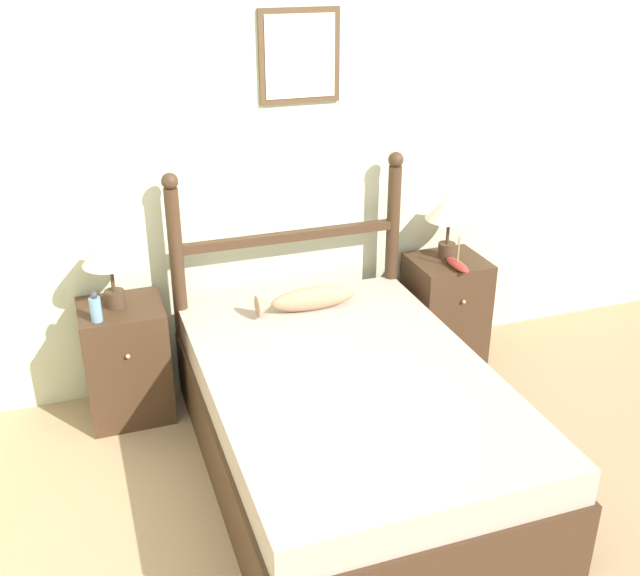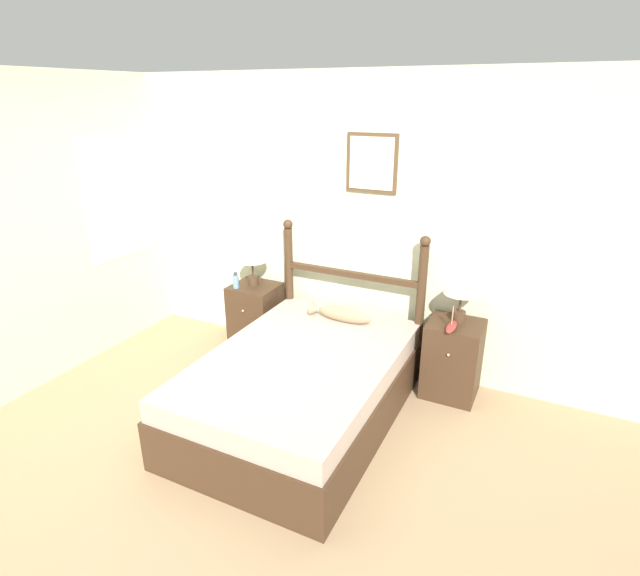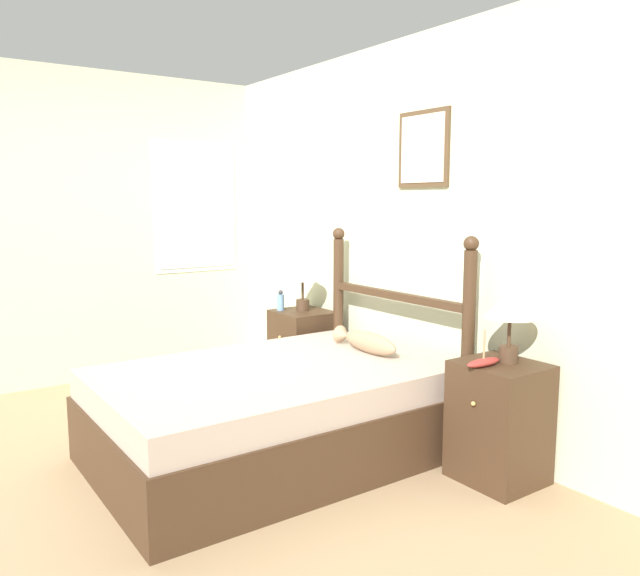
{
  "view_description": "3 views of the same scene",
  "coord_description": "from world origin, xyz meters",
  "px_view_note": "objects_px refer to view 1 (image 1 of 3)",
  "views": [
    {
      "loc": [
        -0.97,
        -2.15,
        2.37
      ],
      "look_at": [
        0.11,
        0.94,
        0.85
      ],
      "focal_mm": 42.0,
      "sensor_mm": 36.0,
      "label": 1
    },
    {
      "loc": [
        1.71,
        -2.24,
        2.35
      ],
      "look_at": [
        0.07,
        1.1,
        0.9
      ],
      "focal_mm": 28.0,
      "sensor_mm": 36.0,
      "label": 2
    },
    {
      "loc": [
        3.18,
        -1.16,
        1.51
      ],
      "look_at": [
        0.09,
        1.0,
        0.97
      ],
      "focal_mm": 35.0,
      "sensor_mm": 36.0,
      "label": 3
    }
  ],
  "objects_px": {
    "bed": "(350,422)",
    "table_lamp_left": "(109,254)",
    "table_lamp_right": "(450,210)",
    "nightstand_left": "(126,361)",
    "model_boat": "(457,264)",
    "fish_pillow": "(306,299)",
    "nightstand_right": "(445,308)",
    "bottle": "(96,308)"
  },
  "relations": [
    {
      "from": "bed",
      "to": "table_lamp_left",
      "type": "distance_m",
      "value": 1.46
    },
    {
      "from": "nightstand_left",
      "to": "fish_pillow",
      "type": "relative_size",
      "value": 1.16
    },
    {
      "from": "nightstand_right",
      "to": "bottle",
      "type": "height_order",
      "value": "bottle"
    },
    {
      "from": "fish_pillow",
      "to": "table_lamp_right",
      "type": "bearing_deg",
      "value": 11.94
    },
    {
      "from": "nightstand_right",
      "to": "table_lamp_right",
      "type": "xyz_separation_m",
      "value": [
        0.01,
        0.04,
        0.62
      ]
    },
    {
      "from": "bed",
      "to": "bottle",
      "type": "height_order",
      "value": "bottle"
    },
    {
      "from": "nightstand_right",
      "to": "table_lamp_left",
      "type": "distance_m",
      "value": 2.03
    },
    {
      "from": "nightstand_left",
      "to": "table_lamp_right",
      "type": "height_order",
      "value": "table_lamp_right"
    },
    {
      "from": "table_lamp_left",
      "to": "model_boat",
      "type": "height_order",
      "value": "table_lamp_left"
    },
    {
      "from": "nightstand_left",
      "to": "bottle",
      "type": "relative_size",
      "value": 4.01
    },
    {
      "from": "table_lamp_left",
      "to": "table_lamp_right",
      "type": "relative_size",
      "value": 1.0
    },
    {
      "from": "model_boat",
      "to": "bed",
      "type": "bearing_deg",
      "value": -142.62
    },
    {
      "from": "bed",
      "to": "bottle",
      "type": "bearing_deg",
      "value": 146.23
    },
    {
      "from": "bottle",
      "to": "bed",
      "type": "bearing_deg",
      "value": -33.77
    },
    {
      "from": "nightstand_right",
      "to": "model_boat",
      "type": "distance_m",
      "value": 0.37
    },
    {
      "from": "table_lamp_right",
      "to": "model_boat",
      "type": "height_order",
      "value": "table_lamp_right"
    },
    {
      "from": "model_boat",
      "to": "fish_pillow",
      "type": "bearing_deg",
      "value": -178.23
    },
    {
      "from": "nightstand_left",
      "to": "table_lamp_right",
      "type": "relative_size",
      "value": 1.66
    },
    {
      "from": "bed",
      "to": "table_lamp_right",
      "type": "distance_m",
      "value": 1.48
    },
    {
      "from": "nightstand_left",
      "to": "table_lamp_left",
      "type": "relative_size",
      "value": 1.66
    },
    {
      "from": "bed",
      "to": "model_boat",
      "type": "height_order",
      "value": "model_boat"
    },
    {
      "from": "nightstand_right",
      "to": "model_boat",
      "type": "relative_size",
      "value": 2.73
    },
    {
      "from": "model_boat",
      "to": "fish_pillow",
      "type": "distance_m",
      "value": 0.93
    },
    {
      "from": "fish_pillow",
      "to": "model_boat",
      "type": "bearing_deg",
      "value": 1.77
    },
    {
      "from": "nightstand_right",
      "to": "bed",
      "type": "bearing_deg",
      "value": -138.44
    },
    {
      "from": "nightstand_left",
      "to": "model_boat",
      "type": "bearing_deg",
      "value": -3.85
    },
    {
      "from": "nightstand_left",
      "to": "fish_pillow",
      "type": "height_order",
      "value": "fish_pillow"
    },
    {
      "from": "bed",
      "to": "model_boat",
      "type": "distance_m",
      "value": 1.25
    },
    {
      "from": "table_lamp_left",
      "to": "table_lamp_right",
      "type": "xyz_separation_m",
      "value": [
        1.94,
        0.03,
        0.0
      ]
    },
    {
      "from": "table_lamp_left",
      "to": "nightstand_left",
      "type": "bearing_deg",
      "value": -32.13
    },
    {
      "from": "model_boat",
      "to": "fish_pillow",
      "type": "xyz_separation_m",
      "value": [
        -0.93,
        -0.03,
        -0.06
      ]
    },
    {
      "from": "bottle",
      "to": "nightstand_left",
      "type": "bearing_deg",
      "value": 46.45
    },
    {
      "from": "nightstand_left",
      "to": "nightstand_right",
      "type": "distance_m",
      "value": 1.91
    },
    {
      "from": "bottle",
      "to": "fish_pillow",
      "type": "bearing_deg",
      "value": -1.53
    },
    {
      "from": "nightstand_right",
      "to": "table_lamp_left",
      "type": "xyz_separation_m",
      "value": [
        -1.93,
        0.01,
        0.62
      ]
    },
    {
      "from": "table_lamp_left",
      "to": "bottle",
      "type": "height_order",
      "value": "table_lamp_left"
    },
    {
      "from": "table_lamp_left",
      "to": "table_lamp_right",
      "type": "bearing_deg",
      "value": 0.98
    },
    {
      "from": "nightstand_left",
      "to": "fish_pillow",
      "type": "xyz_separation_m",
      "value": [
        0.97,
        -0.16,
        0.28
      ]
    },
    {
      "from": "nightstand_left",
      "to": "table_lamp_right",
      "type": "xyz_separation_m",
      "value": [
        1.92,
        0.04,
        0.62
      ]
    },
    {
      "from": "nightstand_left",
      "to": "model_boat",
      "type": "distance_m",
      "value": 1.93
    },
    {
      "from": "table_lamp_right",
      "to": "nightstand_left",
      "type": "bearing_deg",
      "value": -178.67
    },
    {
      "from": "nightstand_right",
      "to": "table_lamp_left",
      "type": "relative_size",
      "value": 1.66
    }
  ]
}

